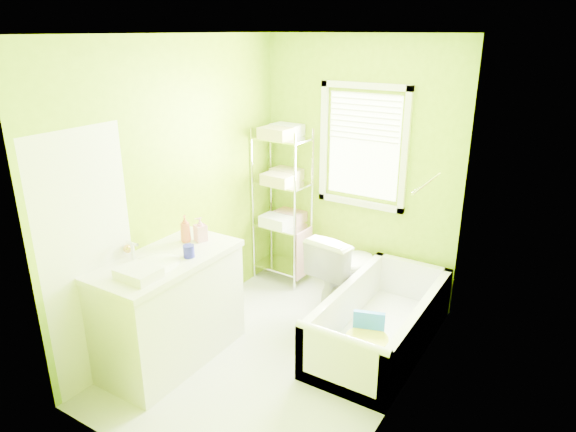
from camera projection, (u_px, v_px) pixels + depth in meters
The scene contains 9 objects.
ground at pixel (281, 353), 4.43m from camera, with size 2.90×2.90×0.00m, color silver.
room_envelope at pixel (280, 181), 3.89m from camera, with size 2.14×2.94×2.62m.
window at pixel (363, 140), 4.98m from camera, with size 0.92×0.05×1.22m.
door at pixel (90, 263), 3.80m from camera, with size 0.09×0.80×2.00m.
right_wall_decor at pixel (408, 236), 3.44m from camera, with size 0.04×1.48×1.17m.
bathtub at pixel (379, 329), 4.48m from camera, with size 0.76×1.64×0.53m.
toilet at pixel (345, 269), 5.04m from camera, with size 0.45×0.80×0.81m, color white.
vanity at pixel (169, 306), 4.20m from camera, with size 0.63×1.24×1.16m.
wire_shelf_unit at pixel (284, 189), 5.40m from camera, with size 0.59×0.47×1.71m.
Camera 1 is at (2.03, -3.15, 2.63)m, focal length 32.00 mm.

